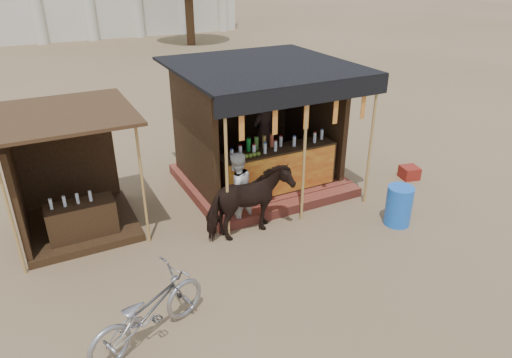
{
  "coord_description": "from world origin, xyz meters",
  "views": [
    {
      "loc": [
        -3.42,
        -5.1,
        4.76
      ],
      "look_at": [
        0.0,
        1.6,
        1.1
      ],
      "focal_mm": 32.0,
      "sensor_mm": 36.0,
      "label": 1
    }
  ],
  "objects": [
    {
      "name": "cow",
      "position": [
        -0.19,
        1.5,
        0.68
      ],
      "size": [
        1.68,
        0.9,
        1.37
      ],
      "primitive_type": "imported",
      "rotation": [
        0.0,
        0.0,
        1.67
      ],
      "color": "black",
      "rests_on": "ground"
    },
    {
      "name": "motorbike",
      "position": [
        -2.57,
        -0.23,
        0.49
      ],
      "size": [
        1.96,
        1.27,
        0.97
      ],
      "primitive_type": "imported",
      "rotation": [
        0.0,
        0.0,
        1.94
      ],
      "color": "gray",
      "rests_on": "ground"
    },
    {
      "name": "red_crate",
      "position": [
        4.31,
        2.0,
        0.15
      ],
      "size": [
        0.47,
        0.47,
        0.29
      ],
      "primitive_type": "cube",
      "rotation": [
        0.0,
        0.0,
        -0.21
      ],
      "color": "maroon",
      "rests_on": "ground"
    },
    {
      "name": "ground",
      "position": [
        0.0,
        0.0,
        0.0
      ],
      "size": [
        120.0,
        120.0,
        0.0
      ],
      "primitive_type": "plane",
      "color": "#846B4C",
      "rests_on": "ground"
    },
    {
      "name": "main_stall",
      "position": [
        1.01,
        3.36,
        1.03
      ],
      "size": [
        3.6,
        3.61,
        2.78
      ],
      "color": "#973E31",
      "rests_on": "ground"
    },
    {
      "name": "bystander",
      "position": [
        -0.22,
        2.0,
        0.76
      ],
      "size": [
        0.85,
        0.73,
        1.51
      ],
      "primitive_type": "imported",
      "rotation": [
        0.0,
        0.0,
        3.38
      ],
      "color": "silver",
      "rests_on": "ground"
    },
    {
      "name": "blue_barrel",
      "position": [
        2.59,
        0.55,
        0.4
      ],
      "size": [
        0.58,
        0.58,
        0.8
      ],
      "primitive_type": "cylinder",
      "rotation": [
        0.0,
        0.0,
        -0.16
      ],
      "color": "blue",
      "rests_on": "ground"
    },
    {
      "name": "secondary_stall",
      "position": [
        -3.17,
        3.24,
        0.85
      ],
      "size": [
        2.4,
        2.4,
        2.38
      ],
      "color": "#3A2415",
      "rests_on": "ground"
    },
    {
      "name": "cooler",
      "position": [
        2.09,
        2.6,
        0.23
      ],
      "size": [
        0.75,
        0.62,
        0.46
      ],
      "color": "#166626",
      "rests_on": "ground"
    }
  ]
}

